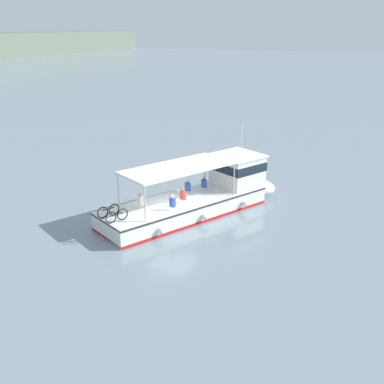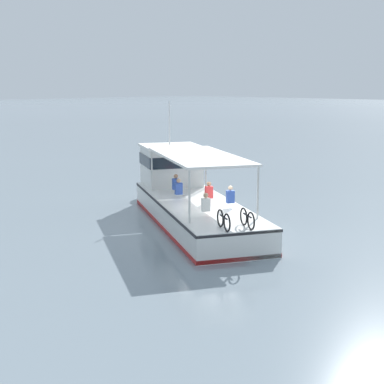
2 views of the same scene
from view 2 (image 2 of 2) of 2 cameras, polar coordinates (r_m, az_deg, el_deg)
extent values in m
plane|color=gray|center=(23.54, 2.65, -4.14)|extent=(400.00, 400.00, 0.00)
cube|color=white|center=(24.48, 0.40, -2.21)|extent=(10.99, 8.05, 1.10)
ellipsoid|color=white|center=(30.34, -2.98, 0.37)|extent=(3.35, 3.64, 1.01)
cube|color=red|center=(24.59, 0.39, -3.23)|extent=(11.01, 8.08, 0.16)
cube|color=#2D2D33|center=(24.38, 0.40, -1.14)|extent=(11.02, 8.10, 0.10)
cube|color=white|center=(28.37, -2.16, 2.70)|extent=(3.59, 3.64, 1.90)
cube|color=#19232D|center=(28.32, -2.17, 3.36)|extent=(3.66, 3.72, 0.56)
cube|color=white|center=(28.24, -2.18, 4.73)|extent=(3.81, 3.86, 0.12)
cube|color=white|center=(23.59, 0.72, 3.71)|extent=(7.29, 5.83, 0.10)
cylinder|color=silver|center=(26.51, -4.17, 2.20)|extent=(0.08, 0.08, 2.00)
cylinder|color=silver|center=(27.21, 1.44, 2.45)|extent=(0.08, 0.08, 2.00)
cylinder|color=silver|center=(20.30, -0.26, -0.50)|extent=(0.08, 0.08, 2.00)
cylinder|color=silver|center=(21.20, 6.81, -0.08)|extent=(0.08, 0.08, 2.00)
cylinder|color=silver|center=(28.43, -2.35, 7.11)|extent=(0.06, 0.06, 2.20)
sphere|color=white|center=(28.18, 1.87, -0.57)|extent=(0.36, 0.36, 0.36)
sphere|color=white|center=(25.14, 4.22, -2.02)|extent=(0.36, 0.36, 0.36)
sphere|color=white|center=(22.35, 7.01, -3.73)|extent=(0.36, 0.36, 0.36)
torus|color=black|center=(19.93, 2.93, -2.71)|extent=(0.61, 0.37, 0.66)
torus|color=black|center=(19.29, 3.62, -3.18)|extent=(0.61, 0.37, 0.66)
cylinder|color=#232328|center=(19.58, 3.27, -2.60)|extent=(0.64, 0.39, 0.06)
torus|color=black|center=(20.24, 5.34, -2.53)|extent=(0.61, 0.37, 0.66)
torus|color=black|center=(19.61, 6.10, -2.98)|extent=(0.61, 0.37, 0.66)
cylinder|color=#232328|center=(19.90, 5.72, -2.42)|extent=(0.64, 0.39, 0.06)
cube|color=white|center=(21.51, 1.43, -1.31)|extent=(0.35, 0.39, 0.52)
sphere|color=tan|center=(21.43, 1.44, -0.35)|extent=(0.20, 0.20, 0.20)
cube|color=#2D4CA5|center=(23.07, 3.97, -0.49)|extent=(0.35, 0.39, 0.52)
sphere|color=beige|center=(23.00, 3.98, 0.41)|extent=(0.20, 0.20, 0.20)
cube|color=red|center=(23.98, 1.75, -0.03)|extent=(0.35, 0.39, 0.52)
sphere|color=#9E7051|center=(23.91, 1.76, 0.84)|extent=(0.20, 0.20, 0.20)
cube|color=#2D4CA5|center=(24.80, -1.39, 0.34)|extent=(0.35, 0.39, 0.52)
sphere|color=tan|center=(24.73, -1.39, 1.19)|extent=(0.20, 0.20, 0.20)
cube|color=#2D4CA5|center=(25.97, -1.67, 0.83)|extent=(0.35, 0.39, 0.52)
sphere|color=#9E7051|center=(25.90, -1.68, 1.63)|extent=(0.20, 0.20, 0.20)
camera|label=1|loc=(28.56, 61.64, 15.01)|focal=43.07mm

